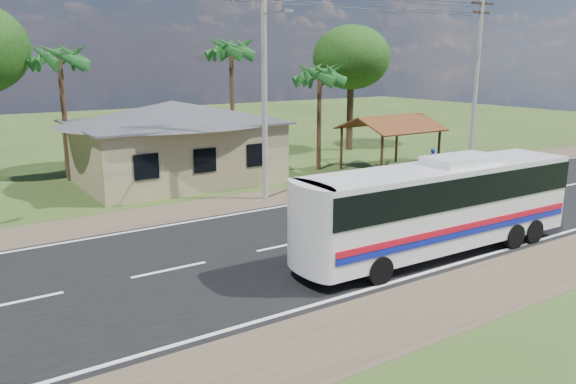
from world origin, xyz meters
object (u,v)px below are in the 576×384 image
Objects in this scene: waiting_shed at (391,125)px; motorcycle at (380,168)px; coach_bus at (441,200)px; person at (432,161)px.

waiting_shed is 3.09m from motorcycle.
waiting_shed is 2.72× the size of motorcycle.
motorcycle is (7.22, 10.92, -1.42)m from coach_bus.
motorcycle is 1.22× the size of person.
coach_bus is 5.71× the size of motorcycle.
coach_bus reaches higher than motorcycle.
waiting_shed is at bearing 54.50° from coach_bus.
motorcycle is at bearing 57.79° from coach_bus.
person is (10.10, 9.67, -1.14)m from coach_bus.
waiting_shed is at bearing -48.14° from motorcycle.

